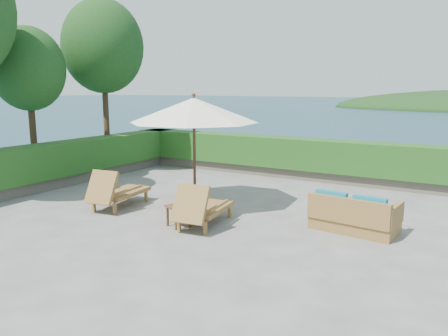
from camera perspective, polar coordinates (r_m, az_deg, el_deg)
The scene contains 14 objects.
ground at distance 10.26m, azimuth -3.75°, elevation -6.59°, with size 12.00×12.00×0.00m, color gray.
foundation at distance 10.81m, azimuth -3.65°, elevation -14.48°, with size 12.00×12.00×3.00m, color #534C42.
ocean at distance 11.50m, azimuth -3.56°, elevation -21.05°, with size 600.00×600.00×0.00m, color #153142.
planter_wall_far at distance 15.04m, azimuth 8.36°, elevation -0.51°, with size 12.00×0.60×0.36m, color #665F51.
planter_wall_left at distance 14.06m, azimuth -22.97°, elevation -1.99°, with size 0.60×12.00×0.36m, color #665F51.
hedge_far at distance 14.93m, azimuth 8.43°, elevation 2.01°, with size 12.40×0.90×1.00m, color #224A15.
hedge_left at distance 13.95m, azimuth -23.16°, elevation 0.70°, with size 0.90×12.40×1.00m, color #224A15.
tree_mid at distance 14.73m, azimuth -24.22°, elevation 11.66°, with size 2.20×2.20×4.83m.
tree_far at distance 16.22m, azimuth -15.55°, elevation 15.01°, with size 2.80×2.80×6.03m.
patio_umbrella at distance 10.86m, azimuth -3.96°, elevation 7.39°, with size 4.01×4.01×2.87m.
lounge_left at distance 11.35m, azimuth -13.85°, elevation -2.95°, with size 0.95×1.88×1.04m.
lounge_right at distance 9.58m, azimuth -2.87°, elevation -5.15°, with size 0.96×1.86×1.03m.
side_table at distance 9.60m, azimuth -5.96°, elevation -5.36°, with size 0.59×0.59×0.48m.
wicker_loveseat at distance 9.64m, azimuth 16.55°, elevation -6.04°, with size 1.85×1.09×0.87m.
Camera 1 is at (5.56, -8.09, 2.99)m, focal length 35.00 mm.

